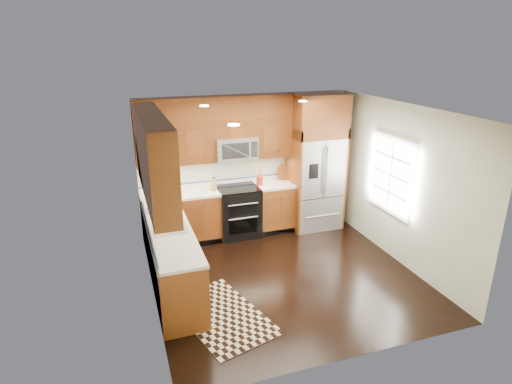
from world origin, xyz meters
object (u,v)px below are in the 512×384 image
object	(u,v)px
rug	(221,315)
refrigerator	(316,162)
knife_block	(214,184)
range	(238,212)
utensil_crock	(260,179)

from	to	relation	value
rug	refrigerator	bearing A→B (deg)	27.39
refrigerator	knife_block	distance (m)	2.01
range	knife_block	world-z (taller)	knife_block
range	rug	size ratio (longest dim) A/B	0.60
refrigerator	knife_block	world-z (taller)	refrigerator
range	knife_block	bearing A→B (deg)	175.07
range	rug	xyz separation A→B (m)	(-0.95, -2.39, -0.46)
refrigerator	knife_block	bearing A→B (deg)	177.82
rug	knife_block	distance (m)	2.68
range	refrigerator	world-z (taller)	refrigerator
refrigerator	rug	world-z (taller)	refrigerator
rug	utensil_crock	distance (m)	2.98
refrigerator	utensil_crock	bearing A→B (deg)	176.14
utensil_crock	rug	bearing A→B (deg)	-119.76
knife_block	refrigerator	bearing A→B (deg)	-2.18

